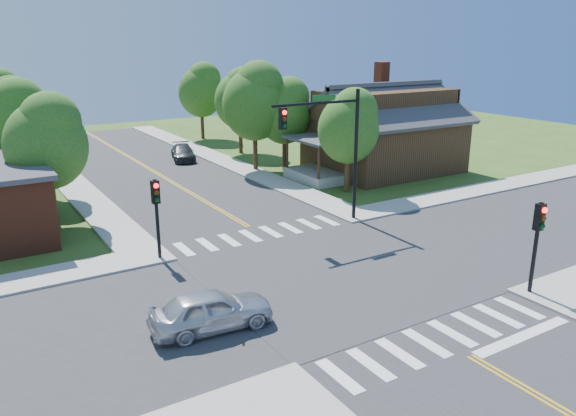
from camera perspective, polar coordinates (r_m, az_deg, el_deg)
ground at (r=24.20m, az=4.40°, el=-6.88°), size 100.00×100.00×0.00m
road_ns at (r=24.19m, az=4.41°, el=-6.84°), size 10.00×90.00×0.04m
road_ew at (r=24.19m, az=4.41°, el=-6.83°), size 90.00×10.00×0.04m
intersection_patch at (r=24.20m, az=4.40°, el=-6.88°), size 10.20×10.20×0.06m
sidewalk_ne at (r=45.44m, az=8.84°, el=4.40°), size 40.00×40.00×0.14m
crosswalk_north at (r=29.05m, az=-2.80°, el=-2.62°), size 8.85×2.00×0.01m
crosswalk_south at (r=20.06m, az=15.13°, el=-12.63°), size 8.85×2.00×0.01m
centerline at (r=24.18m, az=4.41°, el=-6.78°), size 0.30×90.00×0.01m
stop_bar at (r=21.09m, az=22.73°, el=-12.02°), size 4.60×0.45×0.09m
signal_mast_ne at (r=29.38m, az=4.39°, el=7.27°), size 5.30×0.42×7.20m
signal_pole_se at (r=23.48m, az=24.06°, el=-2.16°), size 0.34×0.42×3.80m
signal_pole_nw at (r=25.57m, az=-13.23°, el=0.37°), size 0.34×0.42×3.80m
house_ne at (r=43.22m, az=9.68°, el=8.12°), size 13.05×8.80×7.11m
tree_e_a at (r=36.36m, az=6.32°, el=8.43°), size 4.00×3.80×6.81m
tree_e_b at (r=42.62m, az=-0.24°, el=10.00°), size 4.16×3.95×7.06m
tree_e_c at (r=49.29m, az=-4.82°, el=11.18°), size 4.39×4.17×7.47m
tree_e_d at (r=57.18m, az=-8.75°, el=11.90°), size 4.46×4.23×7.58m
tree_w_a at (r=31.85m, az=-23.25°, el=6.43°), size 4.22×4.01×7.18m
tree_w_b at (r=38.33m, az=-25.89°, el=8.03°), size 4.43×4.21×7.54m
tree_w_c at (r=46.03m, az=-26.35°, el=8.90°), size 4.24×4.03×7.21m
tree_house at (r=42.28m, az=-3.29°, el=10.96°), size 4.84×4.60×8.23m
tree_bldg at (r=37.18m, az=-23.54°, el=6.83°), size 3.72×3.53×6.32m
car_silver at (r=19.83m, az=-7.80°, el=-10.29°), size 2.62×4.63×1.45m
car_dgrey at (r=47.45m, az=-10.61°, el=5.52°), size 4.02×5.23×1.25m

